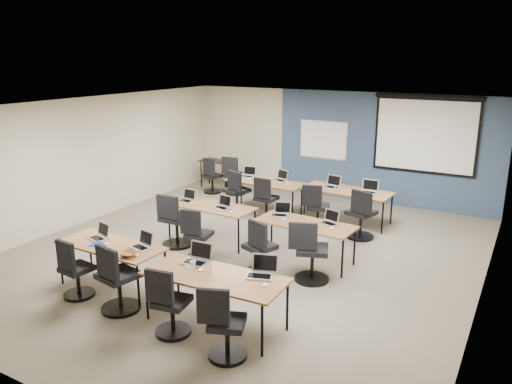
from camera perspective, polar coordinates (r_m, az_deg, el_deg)
The scene contains 58 objects.
floor at distance 9.34m, azimuth -1.25°, elevation -7.01°, with size 8.00×9.00×0.02m, color #6B6354.
ceiling at distance 8.67m, azimuth -1.36°, elevation 9.71°, with size 8.00×9.00×0.02m, color white.
wall_back at distance 12.90m, azimuth 9.05°, elevation 5.37°, with size 8.00×0.04×2.70m, color beige.
wall_front at distance 5.75m, azimuth -25.27°, elevation -8.83°, with size 8.00×0.04×2.70m, color beige.
wall_left at distance 11.44m, azimuth -18.80°, elevation 3.45°, with size 0.04×9.00×2.70m, color beige.
wall_right at distance 7.74m, azimuth 25.06°, elevation -2.71°, with size 0.04×9.00×2.70m, color beige.
blue_accent_panel at distance 12.49m, azimuth 14.38°, elevation 4.75°, with size 5.50×0.04×2.70m, color #3D5977.
whiteboard at distance 12.92m, azimuth 7.71°, elevation 5.89°, with size 1.28×0.03×0.98m.
projector_screen at distance 12.14m, azimuth 18.81°, elevation 6.68°, with size 2.40×0.10×1.82m.
training_table_front_left at distance 8.09m, azimuth -16.27°, elevation -6.08°, with size 1.76×0.73×0.73m.
training_table_front_right at distance 6.77m, azimuth -4.71°, elevation -9.79°, with size 1.94×0.81×0.73m.
training_table_mid_left at distance 9.76m, azimuth -5.16°, elevation -1.81°, with size 1.75×0.73×0.73m.
training_table_mid_right at distance 8.77m, azimuth 5.61°, elevation -3.82°, with size 1.75×0.73×0.73m.
training_table_back_left at distance 11.54m, azimuth 1.08°, elevation 1.00°, with size 1.83×0.76×0.73m.
training_table_back_right at distance 10.99m, azimuth 10.31°, elevation 0.02°, with size 1.94×0.81×0.73m.
laptop_0 at distance 8.37m, azimuth -17.42°, elevation -4.68°, with size 0.31×0.26×0.24m.
mouse_0 at distance 8.09m, azimuth -16.69°, elevation -5.68°, with size 0.06×0.09×0.03m, color white.
task_chair_0 at distance 8.06m, azimuth -20.01°, elevation -8.76°, with size 0.47×0.47×0.95m.
laptop_1 at distance 7.82m, azimuth -12.83°, elevation -5.76°, with size 0.31×0.26×0.23m.
mouse_1 at distance 7.54m, azimuth -13.47°, elevation -7.02°, with size 0.06×0.10×0.04m, color white.
task_chair_1 at distance 7.45m, azimuth -15.62°, elevation -10.05°, with size 0.57×0.57×1.04m.
laptop_2 at distance 7.15m, azimuth -6.72°, elevation -7.46°, with size 0.36×0.30×0.27m.
mouse_2 at distance 6.90m, azimuth -6.37°, elevation -8.83°, with size 0.06×0.10×0.04m, color white.
task_chair_2 at distance 6.74m, azimuth -9.90°, elevation -12.88°, with size 0.48×0.48×0.96m.
laptop_3 at distance 6.70m, azimuth 0.67°, elevation -8.99°, with size 0.36×0.30×0.27m.
mouse_3 at distance 6.44m, azimuth 1.03°, elevation -10.56°, with size 0.07×0.10×0.04m, color white.
task_chair_3 at distance 6.20m, azimuth -3.72°, elevation -15.38°, with size 0.51×0.48×0.97m.
laptop_4 at distance 10.08m, azimuth -7.87°, elevation -0.69°, with size 0.30×0.26×0.23m.
mouse_4 at distance 9.92m, azimuth -7.32°, elevation -1.22°, with size 0.06×0.10×0.03m, color white.
task_chair_4 at distance 9.64m, azimuth -9.26°, elevation -3.69°, with size 0.58×0.58×1.05m.
laptop_5 at distance 9.56m, azimuth -3.82°, elevation -1.47°, with size 0.30×0.26×0.23m.
mouse_5 at distance 9.27m, azimuth -2.79°, elevation -2.31°, with size 0.07×0.10×0.04m, color white.
task_chair_5 at distance 8.99m, azimuth -6.77°, elevation -5.33°, with size 0.47×0.47×0.96m.
laptop_6 at distance 9.12m, azimuth 2.85°, elevation -2.31°, with size 0.31×0.26×0.23m.
mouse_6 at distance 8.90m, azimuth 3.22°, elevation -3.08°, with size 0.06×0.10×0.03m, color white.
task_chair_6 at distance 8.31m, azimuth 0.38°, elevation -6.91°, with size 0.53×0.51×0.99m.
laptop_7 at distance 8.76m, azimuth 8.46°, elevation -3.22°, with size 0.30×0.25×0.23m.
mouse_7 at distance 8.53m, azimuth 8.67°, elevation -4.07°, with size 0.06×0.10×0.04m, color white.
task_chair_7 at distance 8.13m, azimuth 6.19°, elevation -7.33°, with size 0.59×0.56×1.04m.
laptop_8 at distance 11.99m, azimuth -0.93°, elevation 2.07°, with size 0.32×0.27×0.24m.
mouse_8 at distance 11.75m, azimuth -0.71°, elevation 1.55°, with size 0.06×0.09×0.03m, color white.
task_chair_8 at distance 11.51m, azimuth -2.27°, elevation -0.38°, with size 0.58×0.56×1.03m.
laptop_9 at distance 11.63m, azimuth 2.87°, elevation 1.62°, with size 0.31×0.27×0.24m.
mouse_9 at distance 11.40m, azimuth 3.67°, elevation 1.08°, with size 0.07×0.11×0.04m, color white.
task_chair_9 at distance 11.05m, azimuth 1.07°, elevation -1.18°, with size 0.50×0.50×0.98m.
laptop_10 at distance 11.15m, azimuth 8.73°, elevation 0.87°, with size 0.34×0.29×0.26m.
mouse_10 at distance 11.00m, azimuth 9.00°, elevation 0.39°, with size 0.06×0.10×0.04m, color white.
task_chair_10 at distance 10.50m, azimuth 6.89°, elevation -2.17°, with size 0.52×0.51×0.99m.
laptop_11 at distance 10.88m, azimuth 12.79°, elevation 0.31°, with size 0.35×0.30×0.26m.
mouse_11 at distance 10.72m, azimuth 13.23°, elevation -0.25°, with size 0.06×0.09×0.03m, color white.
task_chair_11 at distance 10.13m, azimuth 11.89°, elevation -2.95°, with size 0.56×0.55×1.03m.
blue_mousepad at distance 8.11m, azimuth -17.53°, elevation -5.77°, with size 0.25×0.21×0.01m, color navy.
snack_bowl at distance 7.55m, azimuth -14.37°, elevation -6.84°, with size 0.29×0.29×0.07m, color brown.
snack_plate at distance 7.06m, azimuth -7.47°, elevation -8.35°, with size 0.16×0.16×0.01m, color white.
coffee_cup at distance 7.02m, azimuth -7.21°, elevation -8.15°, with size 0.07×0.07×0.06m, color white.
utility_table at distance 13.79m, azimuth -4.51°, elevation 3.23°, with size 0.91×0.51×0.75m.
spare_chair_a at distance 13.09m, azimuth -2.52°, elevation 1.54°, with size 0.54×0.54×1.02m.
spare_chair_b at distance 13.24m, azimuth -5.12°, elevation 1.53°, with size 0.47×0.47×0.96m.
Camera 1 is at (4.44, -7.40, 3.57)m, focal length 35.00 mm.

